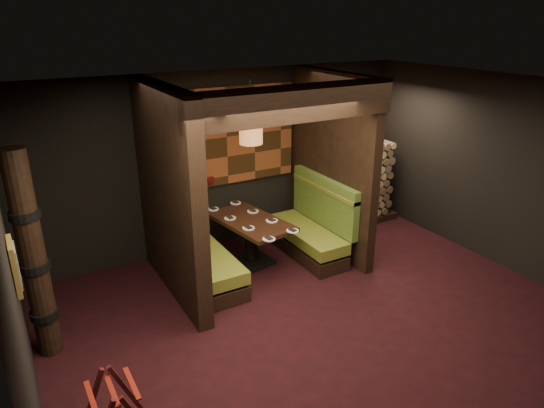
{
  "coord_description": "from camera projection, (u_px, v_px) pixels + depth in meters",
  "views": [
    {
      "loc": [
        -3.14,
        -4.14,
        3.61
      ],
      "look_at": [
        0.0,
        1.3,
        1.15
      ],
      "focal_mm": 32.0,
      "sensor_mm": 36.0,
      "label": 1
    }
  ],
  "objects": [
    {
      "name": "floor",
      "position": [
        323.0,
        322.0,
        6.12
      ],
      "size": [
        6.5,
        5.5,
        0.02
      ],
      "primitive_type": "cube",
      "color": "black",
      "rests_on": "ground"
    },
    {
      "name": "ceiling",
      "position": [
        334.0,
        91.0,
        5.08
      ],
      "size": [
        6.5,
        5.5,
        0.02
      ],
      "primitive_type": "cube",
      "color": "black",
      "rests_on": "ground"
    },
    {
      "name": "wall_back",
      "position": [
        227.0,
        160.0,
        7.83
      ],
      "size": [
        6.5,
        0.02,
        2.85
      ],
      "primitive_type": "cube",
      "color": "black",
      "rests_on": "ground"
    },
    {
      "name": "wall_left",
      "position": [
        15.0,
        293.0,
        4.08
      ],
      "size": [
        0.02,
        5.5,
        2.85
      ],
      "primitive_type": "cube",
      "color": "black",
      "rests_on": "ground"
    },
    {
      "name": "wall_right",
      "position": [
        508.0,
        174.0,
        7.12
      ],
      "size": [
        0.02,
        5.5,
        2.85
      ],
      "primitive_type": "cube",
      "color": "black",
      "rests_on": "ground"
    },
    {
      "name": "partition_left",
      "position": [
        169.0,
        195.0,
        6.3
      ],
      "size": [
        0.2,
        2.2,
        2.85
      ],
      "primitive_type": "cube",
      "color": "black",
      "rests_on": "floor"
    },
    {
      "name": "partition_right",
      "position": [
        331.0,
        164.0,
        7.58
      ],
      "size": [
        0.15,
        2.1,
        2.85
      ],
      "primitive_type": "cube",
      "color": "black",
      "rests_on": "floor"
    },
    {
      "name": "header_beam",
      "position": [
        296.0,
        104.0,
        5.71
      ],
      "size": [
        2.85,
        0.18,
        0.44
      ],
      "primitive_type": "cube",
      "color": "black",
      "rests_on": "partition_left"
    },
    {
      "name": "tapa_back_panel",
      "position": [
        226.0,
        137.0,
        7.63
      ],
      "size": [
        2.4,
        0.06,
        1.55
      ],
      "primitive_type": "cube",
      "color": "brown",
      "rests_on": "wall_back"
    },
    {
      "name": "tapa_side_panel",
      "position": [
        171.0,
        159.0,
        6.35
      ],
      "size": [
        0.04,
        1.85,
        1.45
      ],
      "primitive_type": "cube",
      "color": "brown",
      "rests_on": "partition_left"
    },
    {
      "name": "lacquer_shelf",
      "position": [
        196.0,
        182.0,
        7.55
      ],
      "size": [
        0.6,
        0.12,
        0.07
      ],
      "primitive_type": "cube",
      "color": "#55080F",
      "rests_on": "wall_back"
    },
    {
      "name": "booth_bench_left",
      "position": [
        201.0,
        258.0,
        6.86
      ],
      "size": [
        0.68,
        1.6,
        1.14
      ],
      "color": "black",
      "rests_on": "floor"
    },
    {
      "name": "booth_bench_right",
      "position": [
        312.0,
        230.0,
        7.74
      ],
      "size": [
        0.68,
        1.6,
        1.14
      ],
      "color": "black",
      "rests_on": "floor"
    },
    {
      "name": "dining_table",
      "position": [
        251.0,
        234.0,
        7.38
      ],
      "size": [
        0.96,
        1.48,
        0.73
      ],
      "color": "black",
      "rests_on": "floor"
    },
    {
      "name": "place_settings",
      "position": [
        251.0,
        219.0,
        7.3
      ],
      "size": [
        0.83,
        1.65,
        0.03
      ],
      "color": "white",
      "rests_on": "dining_table"
    },
    {
      "name": "pendant_lamp",
      "position": [
        251.0,
        128.0,
        6.74
      ],
      "size": [
        0.33,
        0.33,
        0.93
      ],
      "color": "#9C5B2E",
      "rests_on": "ceiling"
    },
    {
      "name": "framed_picture",
      "position": [
        15.0,
        266.0,
        4.11
      ],
      "size": [
        0.05,
        0.36,
        0.46
      ],
      "color": "olive",
      "rests_on": "wall_left"
    },
    {
      "name": "totem_column",
      "position": [
        34.0,
        259.0,
        5.16
      ],
      "size": [
        0.31,
        0.31,
        2.4
      ],
      "color": "black",
      "rests_on": "floor"
    },
    {
      "name": "firewood_stack",
      "position": [
        352.0,
        183.0,
        8.81
      ],
      "size": [
        1.73,
        0.7,
        1.5
      ],
      "color": "black",
      "rests_on": "floor"
    },
    {
      "name": "mosaic_header",
      "position": [
        344.0,
        124.0,
        8.7
      ],
      "size": [
        1.83,
        0.1,
        0.56
      ],
      "primitive_type": "cube",
      "color": "maroon",
      "rests_on": "wall_back"
    },
    {
      "name": "bay_front_post",
      "position": [
        326.0,
        160.0,
        7.83
      ],
      "size": [
        0.08,
        0.08,
        2.85
      ],
      "primitive_type": "cube",
      "color": "black",
      "rests_on": "floor"
    }
  ]
}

